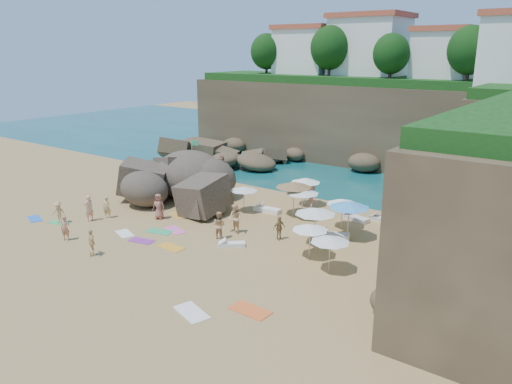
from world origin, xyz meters
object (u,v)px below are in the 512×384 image
Objects in this scene: rock_outcrop at (186,206)px; person_stand_4 at (419,249)px; flag_pole at (193,155)px; lounger_0 at (356,218)px; person_stand_1 at (219,225)px; person_stand_5 at (222,165)px; parasol_0 at (244,189)px; person_stand_3 at (279,228)px; person_stand_0 at (107,207)px; person_stand_6 at (89,208)px; parasol_2 at (303,191)px; person_stand_2 at (312,197)px; parasol_1 at (305,180)px.

rock_outcrop is 5.51× the size of person_stand_4.
flag_pole reaches higher than person_stand_4.
flag_pole reaches higher than lounger_0.
person_stand_5 is (-10.44, 12.61, 0.07)m from person_stand_1.
flag_pole is 1.94× the size of parasol_0.
person_stand_3 is 17.18m from person_stand_5.
person_stand_5 reaches higher than person_stand_4.
person_stand_6 is at bearing -146.23° from person_stand_0.
parasol_2 is 1.32× the size of person_stand_2.
person_stand_2 is 0.95× the size of person_stand_6.
person_stand_3 is at bearing -31.14° from parasol_0.
person_stand_1 is 9.00m from person_stand_2.
rock_outcrop is 5.04× the size of person_stand_2.
flag_pole is 16.42m from lounger_0.
person_stand_2 is (-0.73, 2.53, -1.12)m from parasol_2.
person_stand_0 is 0.84× the size of person_stand_6.
person_stand_4 is (5.92, -4.42, 0.64)m from lounger_0.
parasol_2 is 1.21× the size of person_stand_5.
rock_outcrop is 4.79× the size of person_stand_6.
parasol_2 is 1.25× the size of person_stand_6.
rock_outcrop is at bearing -142.96° from parasol_1.
parasol_1 reaches higher than person_stand_3.
parasol_2 reaches higher than person_stand_0.
person_stand_2 is at bearing 12.65° from person_stand_0.
parasol_2 is at bearing -12.47° from flag_pole.
person_stand_2 is 12.47m from person_stand_5.
person_stand_2 is at bearing 105.99° from parasol_2.
parasol_0 is at bearing -125.83° from parasol_1.
person_stand_0 is at bearing -114.91° from rock_outcrop.
parasol_2 is 6.81m from person_stand_1.
person_stand_2 is 1.16× the size of person_stand_3.
parasol_1 is 0.99× the size of parasol_2.
person_stand_6 reaches higher than rock_outcrop.
person_stand_0 is at bearing 158.18° from person_stand_6.
flag_pole is at bearing -46.35° from person_stand_1.
rock_outcrop is at bearing 46.70° from person_stand_2.
parasol_2 reaches higher than parasol_1.
person_stand_0 is at bearing -133.42° from person_stand_4.
parasol_0 is at bearing 77.04° from person_stand_3.
person_stand_4 is at bearing -60.10° from person_stand_3.
person_stand_6 is (-9.38, -2.78, 0.03)m from person_stand_1.
parasol_2 is at bearing -137.17° from lounger_0.
person_stand_1 is at bearing -22.31° from person_stand_0.
person_stand_3 is at bearing -97.39° from lounger_0.
person_stand_2 is at bearing -105.25° from person_stand_1.
person_stand_4 is (9.14, -2.58, -1.20)m from parasol_2.
flag_pole is 9.68m from parasol_0.
person_stand_6 reaches higher than lounger_0.
lounger_0 is 1.13× the size of person_stand_1.
flag_pole reaches higher than parasol_2.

